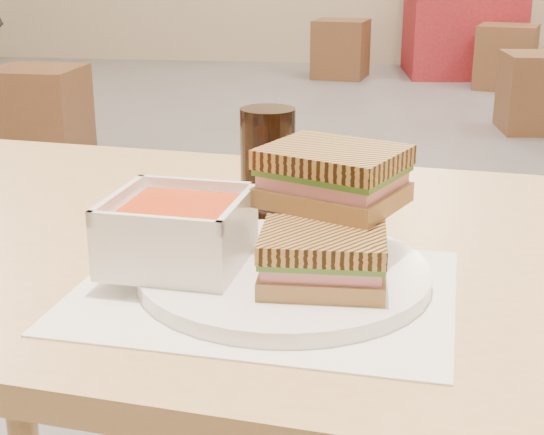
# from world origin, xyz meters

# --- Properties ---
(main_table) EXTENTS (1.27, 0.84, 0.75)m
(main_table) POSITION_xyz_m (-0.02, -1.87, 0.64)
(main_table) COLOR tan
(main_table) RESTS_ON ground
(tray_liner) EXTENTS (0.37, 0.30, 0.00)m
(tray_liner) POSITION_xyz_m (0.00, -2.01, 0.75)
(tray_liner) COLOR white
(tray_liner) RESTS_ON main_table
(plate) EXTENTS (0.28, 0.28, 0.02)m
(plate) POSITION_xyz_m (0.02, -1.99, 0.76)
(plate) COLOR white
(plate) RESTS_ON tray_liner
(soup_bowl) EXTENTS (0.14, 0.14, 0.07)m
(soup_bowl) POSITION_xyz_m (-0.08, -1.99, 0.80)
(soup_bowl) COLOR white
(soup_bowl) RESTS_ON plate
(panini_lower) EXTENTS (0.11, 0.10, 0.05)m
(panini_lower) POSITION_xyz_m (0.06, -2.03, 0.79)
(panini_lower) COLOR #9D7743
(panini_lower) RESTS_ON plate
(panini_upper) EXTENTS (0.16, 0.15, 0.06)m
(panini_upper) POSITION_xyz_m (0.06, -1.94, 0.85)
(panini_upper) COLOR #9D7743
(panini_upper) RESTS_ON panini_lower
(cola_glass) EXTENTS (0.06, 0.06, 0.14)m
(cola_glass) POSITION_xyz_m (-0.02, -1.81, 0.82)
(cola_glass) COLOR black
(cola_glass) RESTS_ON main_table
(bg_table_2) EXTENTS (1.00, 1.00, 0.81)m
(bg_table_2) POSITION_xyz_m (0.74, 4.48, 0.40)
(bg_table_2) COLOR #A32329
(bg_table_2) RESTS_ON ground
(bg_chair_0r) EXTENTS (0.43, 0.43, 0.48)m
(bg_chair_0r) POSITION_xyz_m (-1.65, 1.14, 0.24)
(bg_chair_0r) COLOR brown
(bg_chair_0r) RESTS_ON ground
(bg_chair_1l) EXTENTS (0.45, 0.45, 0.46)m
(bg_chair_1l) POSITION_xyz_m (1.02, 2.23, 0.23)
(bg_chair_1l) COLOR brown
(bg_chair_1l) RESTS_ON ground
(bg_chair_2l) EXTENTS (0.49, 0.49, 0.48)m
(bg_chair_2l) POSITION_xyz_m (-0.28, 4.15, 0.24)
(bg_chair_2l) COLOR brown
(bg_chair_2l) RESTS_ON ground
(bg_chair_2r) EXTENTS (0.53, 0.53, 0.49)m
(bg_chair_2r) POSITION_xyz_m (1.04, 3.78, 0.24)
(bg_chair_2r) COLOR brown
(bg_chair_2r) RESTS_ON ground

